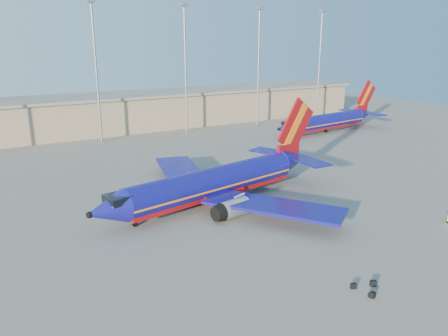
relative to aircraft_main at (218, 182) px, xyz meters
The scene contains 6 objects.
ground 4.01m from the aircraft_main, 61.70° to the right, with size 220.00×220.00×0.00m, color slate.
terminal_building 56.58m from the aircraft_main, 78.37° to the left, with size 122.00×16.00×8.50m.
light_mast_row 46.31m from the aircraft_main, 81.60° to the left, with size 101.60×1.60×28.65m.
aircraft_main is the anchor object (origin of this frame).
aircraft_second 53.13m from the aircraft_main, 30.89° to the left, with size 33.94×13.15×11.51m.
luggage_pile 25.67m from the aircraft_main, 89.65° to the right, with size 2.39×2.27×0.53m.
Camera 1 is at (-28.61, -45.03, 20.62)m, focal length 35.00 mm.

